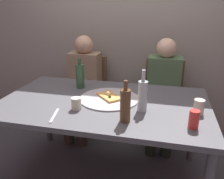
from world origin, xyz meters
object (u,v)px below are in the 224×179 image
Objects in this scene: guest_in_beanie at (163,88)px; beer_bottle at (143,95)px; pizza_tray at (109,98)px; wine_bottle at (125,105)px; chair_right at (163,94)px; table_knife at (54,115)px; guest_in_sweater at (83,82)px; soda_can at (194,119)px; water_bottle at (80,76)px; tumbler_far at (199,107)px; chair_left at (87,88)px; dining_table at (104,109)px; tumbler_near at (76,104)px; pizza_slice_last at (109,96)px.

beer_bottle is at bearing 80.88° from guest_in_beanie.
beer_bottle is (0.29, -0.16, 0.12)m from pizza_tray.
wine_bottle reaches higher than chair_right.
guest_in_sweater is (-0.19, 1.09, -0.12)m from table_knife.
water_bottle is at bearing 150.53° from soda_can.
tumbler_far is at bearing 107.93° from guest_in_beanie.
pizza_tray is 1.02m from chair_left.
guest_in_sweater is (-0.46, 0.75, -0.05)m from dining_table.
dining_table is at bearing 127.63° from wine_bottle.
chair_left is (-0.79, 1.01, -0.37)m from beer_bottle.
guest_in_beanie is at bearing -180.00° from guest_in_sweater.
water_bottle is 3.10× the size of tumbler_near.
chair_left is 0.77× the size of guest_in_beanie.
guest_in_sweater is (-0.50, 0.70, -0.12)m from pizza_tray.
pizza_tray is at bearing 51.72° from tumbler_near.
pizza_tray is 0.55× the size of chair_left.
pizza_slice_last reaches higher than pizza_tray.
guest_in_sweater reaches higher than dining_table.
guest_in_sweater is at bearing 145.54° from tumbler_far.
chair_right is at bearing 82.22° from beer_bottle.
chair_left is 0.77× the size of guest_in_sweater.
guest_in_beanie is at bearing 58.53° from pizza_tray.
guest_in_sweater reaches higher than tumbler_near.
chair_right is (-0.21, 1.19, -0.31)m from soda_can.
water_bottle is 1.12m from soda_can.
wine_bottle is 0.92× the size of beer_bottle.
soda_can is at bearing 1.88° from wine_bottle.
dining_table is 0.43m from wine_bottle.
chair_left is at bearing -90.00° from guest_in_sweater.
beer_bottle is at bearing -28.74° from pizza_tray.
pizza_tray is 0.41m from water_bottle.
water_bottle is at bearing 39.93° from chair_right.
dining_table is 18.33× the size of tumbler_near.
beer_bottle is 0.35× the size of chair_left.
tumbler_far is 0.23m from soda_can.
tumbler_far is (0.40, 0.04, -0.07)m from beer_bottle.
chair_left is 0.20m from guest_in_sweater.
tumbler_near is at bearing 165.03° from wine_bottle.
chair_left is (-0.70, 1.21, -0.37)m from wine_bottle.
pizza_tray is at bearing 120.23° from chair_left.
wine_bottle reaches higher than chair_left.
pizza_slice_last is 0.71m from tumbler_far.
guest_in_sweater reaches higher than table_knife.
guest_in_sweater is at bearing 121.59° from dining_table.
water_bottle is at bearing 133.22° from wine_bottle.
beer_bottle is 0.65m from table_knife.
wine_bottle is 0.32× the size of chair_left.
pizza_slice_last is at bearing 130.59° from table_knife.
guest_in_beanie is (-0.00, -0.15, 0.13)m from chair_right.
dining_table is 0.28m from tumbler_near.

